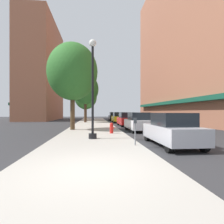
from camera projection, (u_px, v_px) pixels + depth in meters
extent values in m
plane|color=#2D2D30|center=(125.00, 126.00, 23.49)|extent=(90.00, 90.00, 0.00)
cube|color=#A8A399|center=(93.00, 125.00, 24.10)|extent=(4.80, 50.00, 0.12)
cube|color=#9E6047|center=(193.00, 33.00, 28.53)|extent=(6.00, 40.00, 27.43)
cube|color=#144C38|center=(171.00, 103.00, 28.22)|extent=(0.90, 34.00, 0.50)
cube|color=#9E6047|center=(42.00, 72.00, 40.93)|extent=(6.00, 18.00, 20.74)
cube|color=#144C38|center=(26.00, 105.00, 40.61)|extent=(0.90, 15.30, 0.50)
cylinder|color=black|center=(93.00, 136.00, 11.21)|extent=(0.48, 0.48, 0.30)
cylinder|color=black|center=(93.00, 90.00, 11.21)|extent=(0.14, 0.14, 5.20)
sphere|color=silver|center=(93.00, 43.00, 11.21)|extent=(0.44, 0.44, 0.44)
cylinder|color=red|center=(112.00, 129.00, 14.01)|extent=(0.26, 0.26, 0.62)
sphere|color=red|center=(112.00, 124.00, 14.01)|extent=(0.24, 0.24, 0.24)
cylinder|color=red|center=(113.00, 128.00, 14.02)|extent=(0.12, 0.10, 0.10)
cylinder|color=slate|center=(135.00, 134.00, 8.98)|extent=(0.06, 0.06, 1.05)
cube|color=#33383D|center=(135.00, 120.00, 8.98)|extent=(0.14, 0.09, 0.26)
cylinder|color=#422D1E|center=(85.00, 111.00, 28.91)|extent=(0.40, 0.40, 3.58)
ellipsoid|color=#235B23|center=(85.00, 89.00, 28.91)|extent=(4.04, 4.04, 4.65)
cylinder|color=#4C3823|center=(73.00, 110.00, 16.85)|extent=(0.40, 0.40, 3.52)
ellipsoid|color=#2D6B28|center=(73.00, 72.00, 16.85)|extent=(4.47, 4.47, 5.14)
cylinder|color=#422D1E|center=(86.00, 113.00, 33.84)|extent=(0.40, 0.40, 2.84)
ellipsoid|color=#387F33|center=(86.00, 97.00, 33.84)|extent=(4.01, 4.01, 4.61)
cylinder|color=black|center=(147.00, 136.00, 11.07)|extent=(0.22, 0.64, 0.64)
cylinder|color=black|center=(173.00, 135.00, 11.23)|extent=(0.22, 0.64, 0.64)
cylinder|color=black|center=(169.00, 145.00, 7.89)|extent=(0.22, 0.64, 0.64)
cylinder|color=black|center=(204.00, 144.00, 8.04)|extent=(0.22, 0.64, 0.64)
cube|color=#B2B2BA|center=(171.00, 133.00, 9.56)|extent=(1.80, 4.30, 0.76)
cube|color=black|center=(173.00, 119.00, 9.41)|extent=(1.56, 2.20, 0.64)
cylinder|color=black|center=(126.00, 126.00, 18.17)|extent=(0.22, 0.64, 0.64)
cylinder|color=black|center=(142.00, 126.00, 18.32)|extent=(0.22, 0.64, 0.64)
cylinder|color=black|center=(133.00, 129.00, 14.99)|extent=(0.22, 0.64, 0.64)
cylinder|color=black|center=(152.00, 129.00, 15.14)|extent=(0.22, 0.64, 0.64)
cube|color=silver|center=(138.00, 124.00, 16.65)|extent=(1.80, 4.30, 0.76)
cube|color=black|center=(139.00, 116.00, 16.50)|extent=(1.56, 2.20, 0.64)
cylinder|color=black|center=(118.00, 123.00, 24.18)|extent=(0.22, 0.64, 0.64)
cylinder|color=black|center=(130.00, 123.00, 24.33)|extent=(0.22, 0.64, 0.64)
cylinder|color=black|center=(122.00, 124.00, 20.99)|extent=(0.22, 0.64, 0.64)
cylinder|color=black|center=(136.00, 124.00, 21.14)|extent=(0.22, 0.64, 0.64)
cube|color=red|center=(126.00, 121.00, 22.66)|extent=(1.80, 4.30, 0.76)
cube|color=black|center=(127.00, 115.00, 22.51)|extent=(1.56, 2.20, 0.64)
cylinder|color=black|center=(113.00, 120.00, 31.29)|extent=(0.22, 0.64, 0.64)
cylinder|color=black|center=(122.00, 120.00, 31.45)|extent=(0.22, 0.64, 0.64)
cylinder|color=black|center=(115.00, 121.00, 28.11)|extent=(0.22, 0.64, 0.64)
cylinder|color=black|center=(125.00, 121.00, 28.26)|extent=(0.22, 0.64, 0.64)
cube|color=gold|center=(118.00, 119.00, 29.78)|extent=(1.80, 4.30, 0.76)
cube|color=black|center=(119.00, 114.00, 29.63)|extent=(1.56, 2.20, 0.64)
cylinder|color=black|center=(109.00, 119.00, 38.10)|extent=(0.22, 0.64, 0.64)
cylinder|color=black|center=(117.00, 119.00, 38.25)|extent=(0.22, 0.64, 0.64)
cylinder|color=black|center=(111.00, 119.00, 34.92)|extent=(0.22, 0.64, 0.64)
cylinder|color=black|center=(119.00, 119.00, 35.07)|extent=(0.22, 0.64, 0.64)
cube|color=black|center=(114.00, 117.00, 36.58)|extent=(1.80, 4.30, 0.76)
cube|color=black|center=(114.00, 114.00, 36.43)|extent=(1.56, 2.20, 0.64)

